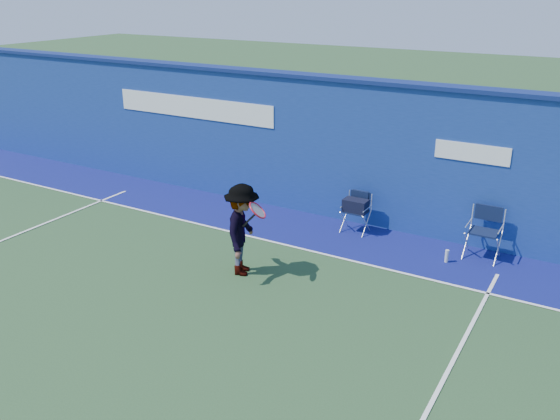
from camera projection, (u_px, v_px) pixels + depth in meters
The scene contains 8 objects.
ground at pixel (155, 310), 9.49m from camera, with size 80.00×80.00×0.00m, color #274725.
stadium_wall at pixel (307, 144), 13.12m from camera, with size 24.00×0.50×3.08m.
out_of_bounds_strip at pixel (283, 225), 12.79m from camera, with size 24.00×1.80×0.01m, color navy.
court_lines at pixel (179, 293), 9.97m from camera, with size 24.00×12.00×0.01m.
directors_chair_left at pixel (356, 216), 12.32m from camera, with size 0.50×0.46×0.85m.
directors_chair_right at pixel (483, 243), 11.17m from camera, with size 0.58×0.52×0.98m.
water_bottle at pixel (447, 256), 11.04m from camera, with size 0.07×0.07×0.25m, color silver.
tennis_player at pixel (242, 230), 10.40m from camera, with size 1.08×1.23×1.67m.
Camera 1 is at (5.89, -6.15, 4.90)m, focal length 38.00 mm.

